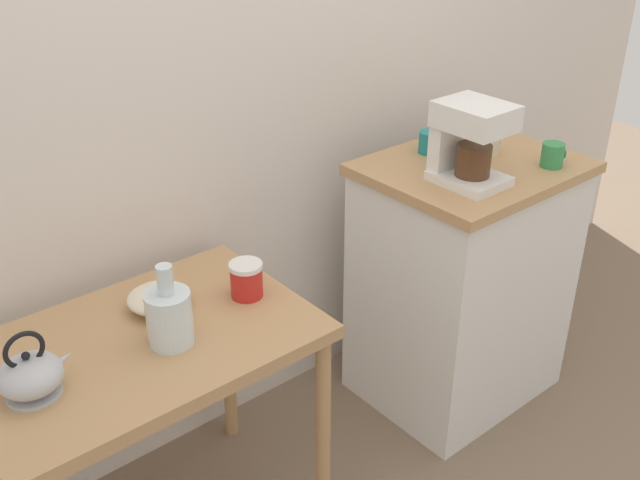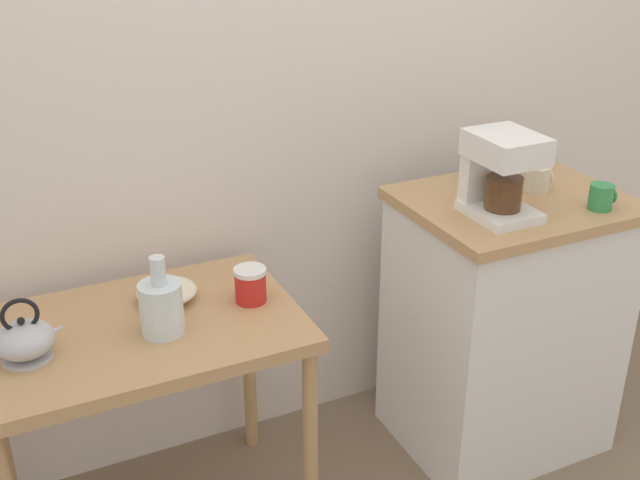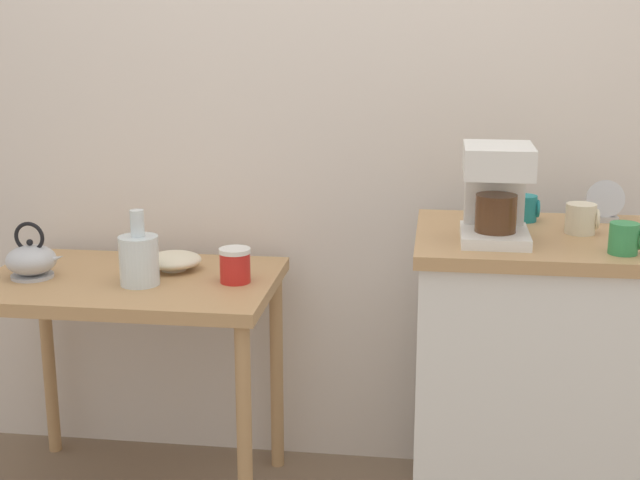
{
  "view_description": "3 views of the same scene",
  "coord_description": "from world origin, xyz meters",
  "px_view_note": "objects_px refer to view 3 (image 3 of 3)",
  "views": [
    {
      "loc": [
        -1.26,
        -1.49,
        1.88
      ],
      "look_at": [
        -0.1,
        -0.1,
        0.91
      ],
      "focal_mm": 41.26,
      "sensor_mm": 36.0,
      "label": 1
    },
    {
      "loc": [
        -0.96,
        -1.88,
        1.87
      ],
      "look_at": [
        -0.11,
        -0.1,
        0.95
      ],
      "focal_mm": 43.83,
      "sensor_mm": 36.0,
      "label": 2
    },
    {
      "loc": [
        0.32,
        -2.5,
        1.53
      ],
      "look_at": [
        -0.02,
        -0.04,
        0.9
      ],
      "focal_mm": 50.0,
      "sensor_mm": 36.0,
      "label": 3
    }
  ],
  "objects_px": {
    "teakettle": "(32,260)",
    "glass_carafe_vase": "(139,258)",
    "mug_tall_green": "(625,238)",
    "table_clock": "(605,203)",
    "mug_dark_teal": "(524,208)",
    "coffee_maker": "(496,188)",
    "mug_small_cream": "(581,219)",
    "bowl_stoneware": "(174,260)",
    "canister_enamel": "(235,265)"
  },
  "relations": [
    {
      "from": "mug_tall_green",
      "to": "table_clock",
      "type": "xyz_separation_m",
      "value": [
        0.01,
        0.37,
        0.01
      ]
    },
    {
      "from": "mug_dark_teal",
      "to": "glass_carafe_vase",
      "type": "bearing_deg",
      "value": -171.94
    },
    {
      "from": "teakettle",
      "to": "canister_enamel",
      "type": "xyz_separation_m",
      "value": [
        0.63,
        0.03,
        -0.0
      ]
    },
    {
      "from": "teakettle",
      "to": "coffee_maker",
      "type": "distance_m",
      "value": 1.41
    },
    {
      "from": "mug_tall_green",
      "to": "glass_carafe_vase",
      "type": "bearing_deg",
      "value": 172.18
    },
    {
      "from": "teakettle",
      "to": "mug_small_cream",
      "type": "bearing_deg",
      "value": -0.03
    },
    {
      "from": "glass_carafe_vase",
      "to": "mug_dark_teal",
      "type": "distance_m",
      "value": 1.15
    },
    {
      "from": "mug_small_cream",
      "to": "mug_tall_green",
      "type": "distance_m",
      "value": 0.22
    },
    {
      "from": "teakettle",
      "to": "bowl_stoneware",
      "type": "bearing_deg",
      "value": 18.84
    },
    {
      "from": "glass_carafe_vase",
      "to": "canister_enamel",
      "type": "height_order",
      "value": "glass_carafe_vase"
    },
    {
      "from": "bowl_stoneware",
      "to": "table_clock",
      "type": "xyz_separation_m",
      "value": [
        1.31,
        0.02,
        0.22
      ]
    },
    {
      "from": "canister_enamel",
      "to": "coffee_maker",
      "type": "xyz_separation_m",
      "value": [
        0.75,
        -0.14,
        0.28
      ]
    },
    {
      "from": "canister_enamel",
      "to": "table_clock",
      "type": "bearing_deg",
      "value": 6.61
    },
    {
      "from": "canister_enamel",
      "to": "mug_small_cream",
      "type": "relative_size",
      "value": 1.16
    },
    {
      "from": "glass_carafe_vase",
      "to": "table_clock",
      "type": "relative_size",
      "value": 1.87
    },
    {
      "from": "canister_enamel",
      "to": "table_clock",
      "type": "height_order",
      "value": "table_clock"
    },
    {
      "from": "glass_carafe_vase",
      "to": "table_clock",
      "type": "bearing_deg",
      "value": 7.74
    },
    {
      "from": "glass_carafe_vase",
      "to": "mug_tall_green",
      "type": "xyz_separation_m",
      "value": [
        1.35,
        -0.19,
        0.15
      ]
    },
    {
      "from": "glass_carafe_vase",
      "to": "canister_enamel",
      "type": "relative_size",
      "value": 2.16
    },
    {
      "from": "bowl_stoneware",
      "to": "canister_enamel",
      "type": "bearing_deg",
      "value": -25.01
    },
    {
      "from": "canister_enamel",
      "to": "coffee_maker",
      "type": "distance_m",
      "value": 0.81
    },
    {
      "from": "coffee_maker",
      "to": "mug_small_cream",
      "type": "xyz_separation_m",
      "value": [
        0.24,
        0.1,
        -0.1
      ]
    },
    {
      "from": "teakettle",
      "to": "mug_small_cream",
      "type": "xyz_separation_m",
      "value": [
        1.62,
        -0.0,
        0.18
      ]
    },
    {
      "from": "teakettle",
      "to": "coffee_maker",
      "type": "bearing_deg",
      "value": -4.25
    },
    {
      "from": "mug_tall_green",
      "to": "table_clock",
      "type": "relative_size",
      "value": 0.66
    },
    {
      "from": "coffee_maker",
      "to": "mug_dark_teal",
      "type": "height_order",
      "value": "coffee_maker"
    },
    {
      "from": "teakettle",
      "to": "coffee_maker",
      "type": "xyz_separation_m",
      "value": [
        1.38,
        -0.1,
        0.28
      ]
    },
    {
      "from": "mug_dark_teal",
      "to": "coffee_maker",
      "type": "bearing_deg",
      "value": -112.82
    },
    {
      "from": "coffee_maker",
      "to": "mug_tall_green",
      "type": "relative_size",
      "value": 3.22
    },
    {
      "from": "teakettle",
      "to": "glass_carafe_vase",
      "type": "height_order",
      "value": "glass_carafe_vase"
    },
    {
      "from": "bowl_stoneware",
      "to": "canister_enamel",
      "type": "xyz_separation_m",
      "value": [
        0.22,
        -0.1,
        0.02
      ]
    },
    {
      "from": "mug_small_cream",
      "to": "mug_dark_teal",
      "type": "relative_size",
      "value": 1.08
    },
    {
      "from": "canister_enamel",
      "to": "table_clock",
      "type": "relative_size",
      "value": 0.86
    },
    {
      "from": "teakettle",
      "to": "mug_dark_teal",
      "type": "distance_m",
      "value": 1.5
    },
    {
      "from": "teakettle",
      "to": "glass_carafe_vase",
      "type": "distance_m",
      "value": 0.35
    },
    {
      "from": "glass_carafe_vase",
      "to": "mug_dark_teal",
      "type": "height_order",
      "value": "mug_dark_teal"
    },
    {
      "from": "teakettle",
      "to": "mug_dark_teal",
      "type": "height_order",
      "value": "mug_dark_teal"
    },
    {
      "from": "mug_small_cream",
      "to": "table_clock",
      "type": "bearing_deg",
      "value": 60.82
    },
    {
      "from": "canister_enamel",
      "to": "mug_small_cream",
      "type": "bearing_deg",
      "value": -2.03
    },
    {
      "from": "mug_tall_green",
      "to": "bowl_stoneware",
      "type": "bearing_deg",
      "value": 164.93
    },
    {
      "from": "bowl_stoneware",
      "to": "mug_tall_green",
      "type": "distance_m",
      "value": 1.36
    },
    {
      "from": "teakettle",
      "to": "mug_small_cream",
      "type": "relative_size",
      "value": 2.06
    },
    {
      "from": "bowl_stoneware",
      "to": "mug_small_cream",
      "type": "height_order",
      "value": "mug_small_cream"
    },
    {
      "from": "mug_small_cream",
      "to": "table_clock",
      "type": "distance_m",
      "value": 0.18
    },
    {
      "from": "bowl_stoneware",
      "to": "mug_small_cream",
      "type": "xyz_separation_m",
      "value": [
        1.22,
        -0.14,
        0.2
      ]
    },
    {
      "from": "bowl_stoneware",
      "to": "glass_carafe_vase",
      "type": "distance_m",
      "value": 0.18
    },
    {
      "from": "bowl_stoneware",
      "to": "mug_tall_green",
      "type": "xyz_separation_m",
      "value": [
        1.29,
        -0.35,
        0.2
      ]
    },
    {
      "from": "glass_carafe_vase",
      "to": "mug_dark_teal",
      "type": "bearing_deg",
      "value": 8.06
    },
    {
      "from": "mug_dark_teal",
      "to": "mug_tall_green",
      "type": "bearing_deg",
      "value": -57.55
    },
    {
      "from": "bowl_stoneware",
      "to": "mug_dark_teal",
      "type": "bearing_deg",
      "value": -0.18
    }
  ]
}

